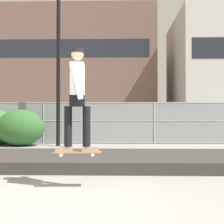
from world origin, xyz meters
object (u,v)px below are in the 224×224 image
Objects in this scene: parked_car_far at (215,123)px; parked_car_mid at (92,123)px; street_lamp at (58,31)px; shrub_center at (21,128)px; skater at (77,93)px; skateboard at (77,153)px.

parked_car_mid is at bearing 176.81° from parked_car_far.
street_lamp is 4.27m from shrub_center.
parked_car_far is 2.29× the size of shrub_center.
parked_car_far reaches higher than shrub_center.
skater is 0.22× the size of street_lamp.
parked_car_mid is (-0.86, 12.20, -0.76)m from skater.
parked_car_mid is 1.02× the size of parked_car_far.
street_lamp is at bearing -150.30° from parked_car_far.
street_lamp is 3.99× the size of shrub_center.
street_lamp is at bearing 103.90° from skater.
skateboard is 0.10× the size of street_lamp.
shrub_center is (-9.29, -4.50, -0.09)m from parked_car_far.
street_lamp is at bearing 103.90° from skateboard.
parked_car_mid is (-0.86, 12.20, 0.24)m from skateboard.
shrub_center is (-1.54, -0.07, -3.99)m from street_lamp.
shrub_center reaches higher than skateboard.
parked_car_far is at bearing -3.19° from parked_car_mid.
street_lamp is (-1.83, 7.39, 3.14)m from skater.
skateboard is 12.23m from parked_car_mid.
street_lamp is 6.26m from parked_car_mid.
parked_car_far is (5.93, 11.82, -0.76)m from skater.
parked_car_mid is (0.97, 4.80, -3.90)m from street_lamp.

